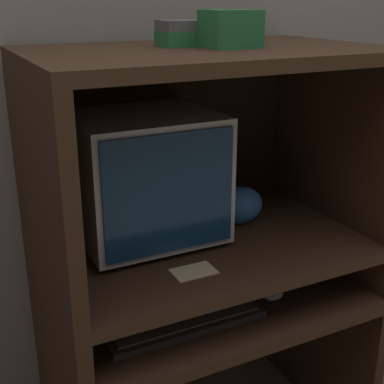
% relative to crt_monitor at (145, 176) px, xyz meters
% --- Properties ---
extents(wall_back, '(6.00, 0.06, 2.60)m').
position_rel_crt_monitor_xyz_m(wall_back, '(0.16, 0.29, 0.29)').
color(wall_back, gray).
rests_on(wall_back, ground_plane).
extents(desk_base, '(1.02, 0.67, 0.63)m').
position_rel_crt_monitor_xyz_m(desk_base, '(0.16, -0.14, -0.61)').
color(desk_base, '#382316').
rests_on(desk_base, ground_plane).
extents(desk_monitor_shelf, '(1.02, 0.65, 0.17)m').
position_rel_crt_monitor_xyz_m(desk_monitor_shelf, '(0.16, -0.09, -0.24)').
color(desk_monitor_shelf, '#382316').
rests_on(desk_monitor_shelf, desk_base).
extents(hutch_upper, '(1.02, 0.65, 0.59)m').
position_rel_crt_monitor_xyz_m(hutch_upper, '(0.16, -0.06, 0.19)').
color(hutch_upper, '#382316').
rests_on(hutch_upper, desk_monitor_shelf).
extents(crt_monitor, '(0.42, 0.38, 0.40)m').
position_rel_crt_monitor_xyz_m(crt_monitor, '(0.00, 0.00, 0.00)').
color(crt_monitor, '#B2B2B7').
rests_on(crt_monitor, desk_monitor_shelf).
extents(keyboard, '(0.47, 0.17, 0.03)m').
position_rel_crt_monitor_xyz_m(keyboard, '(0.01, -0.24, -0.37)').
color(keyboard, '#2D2D30').
rests_on(keyboard, desk_base).
extents(mouse, '(0.07, 0.05, 0.03)m').
position_rel_crt_monitor_xyz_m(mouse, '(0.32, -0.26, -0.36)').
color(mouse, '#B7B7B7').
rests_on(mouse, desk_base).
extents(snack_bag, '(0.15, 0.12, 0.13)m').
position_rel_crt_monitor_xyz_m(snack_bag, '(0.33, -0.03, -0.14)').
color(snack_bag, '#336BB7').
rests_on(snack_bag, desk_monitor_shelf).
extents(book_stack, '(0.15, 0.10, 0.07)m').
position_rel_crt_monitor_xyz_m(book_stack, '(0.13, -0.02, 0.42)').
color(book_stack, '#236638').
rests_on(book_stack, hutch_upper).
extents(paper_card, '(0.12, 0.08, 0.00)m').
position_rel_crt_monitor_xyz_m(paper_card, '(0.03, -0.27, -0.21)').
color(paper_card, '#CCB28C').
rests_on(paper_card, desk_monitor_shelf).
extents(storage_box, '(0.14, 0.12, 0.10)m').
position_rel_crt_monitor_xyz_m(storage_box, '(0.21, -0.13, 0.43)').
color(storage_box, '#236638').
rests_on(storage_box, hutch_upper).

